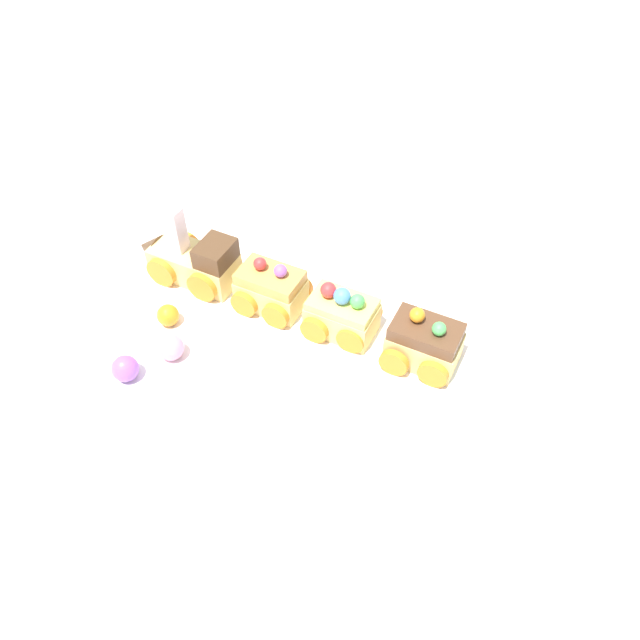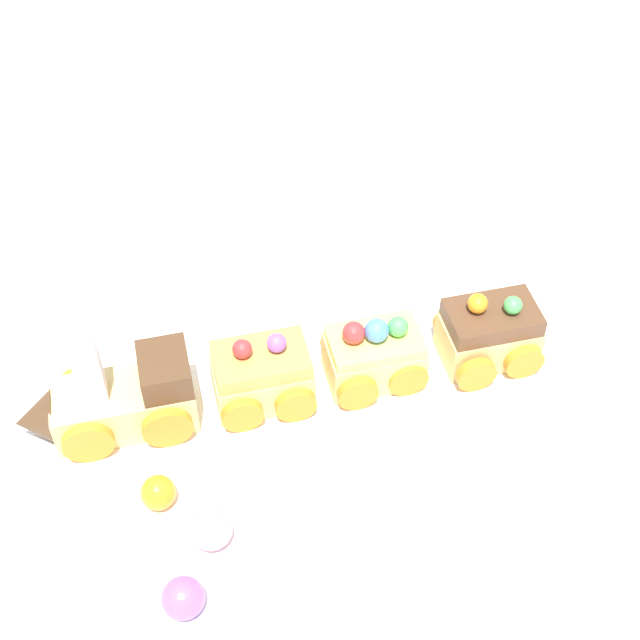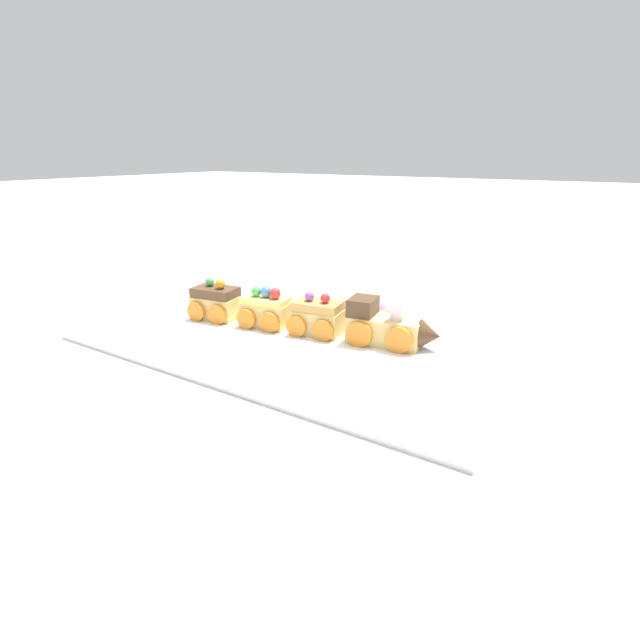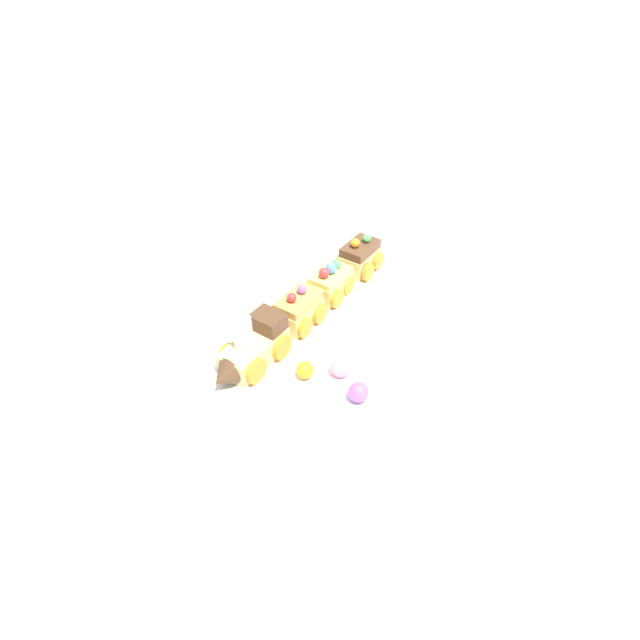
% 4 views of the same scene
% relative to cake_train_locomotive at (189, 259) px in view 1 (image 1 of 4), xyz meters
% --- Properties ---
extents(ground_plane, '(10.00, 10.00, 0.00)m').
position_rel_cake_train_locomotive_xyz_m(ground_plane, '(-0.13, -0.01, -0.04)').
color(ground_plane, beige).
extents(display_board, '(0.66, 0.44, 0.01)m').
position_rel_cake_train_locomotive_xyz_m(display_board, '(-0.13, -0.01, -0.03)').
color(display_board, white).
rests_on(display_board, ground_plane).
extents(cake_train_locomotive, '(0.14, 0.08, 0.10)m').
position_rel_cake_train_locomotive_xyz_m(cake_train_locomotive, '(0.00, 0.00, 0.00)').
color(cake_train_locomotive, '#E5C675').
rests_on(cake_train_locomotive, display_board).
extents(cake_car_caramel, '(0.08, 0.07, 0.07)m').
position_rel_cake_train_locomotive_xyz_m(cake_car_caramel, '(-0.11, -0.02, -0.00)').
color(cake_car_caramel, '#E5C675').
rests_on(cake_car_caramel, display_board).
extents(cake_car_lemon, '(0.08, 0.07, 0.07)m').
position_rel_cake_train_locomotive_xyz_m(cake_car_lemon, '(-0.21, -0.03, -0.00)').
color(cake_car_lemon, '#E5C675').
rests_on(cake_car_lemon, display_board).
extents(cake_car_chocolate, '(0.08, 0.07, 0.07)m').
position_rel_cake_train_locomotive_xyz_m(cake_car_chocolate, '(-0.30, -0.05, -0.00)').
color(cake_car_chocolate, '#E5C675').
rests_on(cake_car_chocolate, display_board).
extents(gumball_purple, '(0.03, 0.03, 0.03)m').
position_rel_cake_train_locomotive_xyz_m(gumball_purple, '(-0.05, 0.16, -0.01)').
color(gumball_purple, '#9956C6').
rests_on(gumball_purple, display_board).
extents(gumball_orange, '(0.03, 0.03, 0.03)m').
position_rel_cake_train_locomotive_xyz_m(gumball_orange, '(-0.04, 0.08, -0.01)').
color(gumball_orange, orange).
rests_on(gumball_orange, display_board).
extents(gumball_pink, '(0.03, 0.03, 0.03)m').
position_rel_cake_train_locomotive_xyz_m(gumball_pink, '(-0.07, 0.11, -0.01)').
color(gumball_pink, pink).
rests_on(gumball_pink, display_board).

